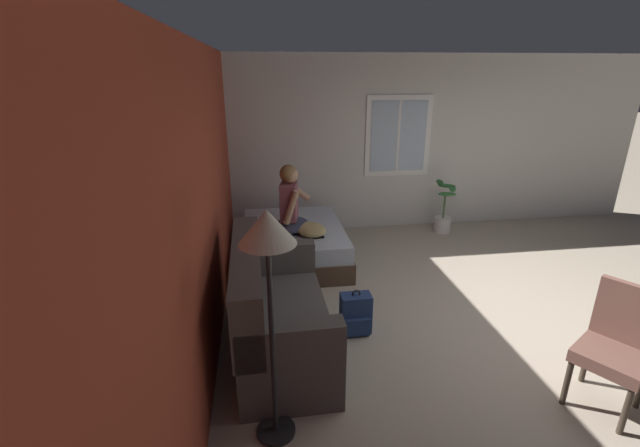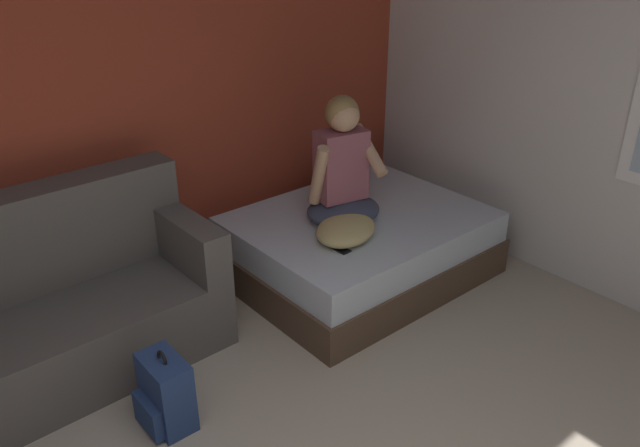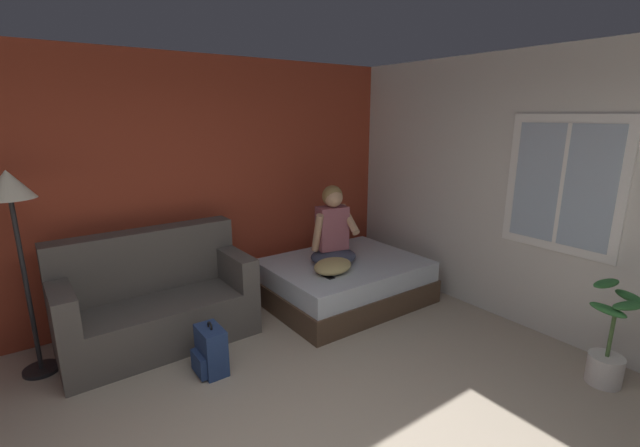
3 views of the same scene
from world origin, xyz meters
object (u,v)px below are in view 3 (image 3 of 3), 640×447
Objects in this scene: backpack at (210,351)px; potted_plant at (608,349)px; floor_lamp at (12,205)px; bed at (344,281)px; person_seated at (333,232)px; cell_phone at (328,277)px; couch at (156,301)px; throw_pillow at (333,266)px.

potted_plant reaches higher than backpack.
floor_lamp is (-1.16, 0.85, 1.24)m from backpack.
potted_plant is at bearing -74.00° from bed.
cell_phone is (-0.30, -0.32, -0.35)m from person_seated.
potted_plant is (0.70, -2.45, 0.07)m from bed.
person_seated is 1.91× the size of backpack.
couch is at bearing 170.66° from person_seated.
floor_lamp reaches higher than cell_phone.
bed is 2.04× the size of potted_plant.
person_seated is at bearing -136.22° from cell_phone.
potted_plant is (0.85, -2.49, -0.53)m from person_seated.
floor_lamp reaches higher than throw_pillow.
person_seated is at bearing 108.86° from potted_plant.
potted_plant is at bearing 115.02° from cell_phone.
backpack is (-1.80, -0.47, -0.04)m from bed.
floor_lamp is 2.00× the size of potted_plant.
person_seated is 0.51× the size of floor_lamp.
potted_plant is at bearing -37.68° from floor_lamp.
couch reaches higher than throw_pillow.
cell_phone is 2.46m from potted_plant.
floor_lamp is at bearing 177.64° from couch.
floor_lamp is at bearing 142.32° from potted_plant.
cell_phone is (1.55, -0.62, 0.09)m from couch.
cell_phone is (1.35, 0.18, 0.29)m from backpack.
floor_lamp is (-2.96, 0.38, 1.19)m from bed.
couch is at bearing 103.89° from backpack.
potted_plant is at bearing -65.51° from throw_pillow.
floor_lamp reaches higher than couch.
person_seated reaches higher than backpack.
throw_pillow reaches higher than bed.
floor_lamp reaches higher than bed.
couch is at bearing 170.35° from bed.
person_seated is 1.03× the size of potted_plant.
bed is at bearing -9.65° from couch.
cell_phone is at bearing -147.67° from bed.
person_seated is 0.56m from cell_phone.
throw_pillow is 2.48m from potted_plant.
cell_phone is 2.77m from floor_lamp.
cell_phone is at bearing 117.92° from potted_plant.
couch reaches higher than potted_plant.
person_seated is at bearing -6.98° from floor_lamp.
potted_plant reaches higher than cell_phone.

